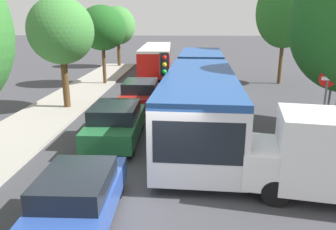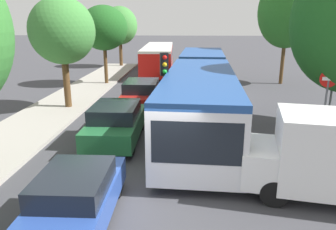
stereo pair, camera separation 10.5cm
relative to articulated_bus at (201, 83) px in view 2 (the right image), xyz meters
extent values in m
plane|color=#3D3D42|center=(-1.61, -8.64, -1.52)|extent=(200.00, 200.00, 0.00)
cube|color=#9E998E|center=(-7.69, 2.49, -1.45)|extent=(3.20, 32.26, 0.14)
cube|color=silver|center=(-0.20, -3.84, -0.16)|extent=(3.17, 10.05, 2.14)
cube|color=black|center=(-0.20, -3.84, 0.22)|extent=(3.17, 9.66, 0.94)
cube|color=#234C93|center=(-0.20, -3.84, 1.01)|extent=(3.17, 10.05, 0.21)
cube|color=silver|center=(0.28, 5.56, -0.16)|extent=(3.01, 6.92, 2.14)
cube|color=black|center=(0.28, 5.56, 0.22)|extent=(3.01, 6.65, 0.94)
cube|color=#234C93|center=(0.28, 5.56, 1.01)|extent=(3.01, 6.92, 0.21)
cylinder|color=black|center=(0.08, 1.64, -0.16)|extent=(2.02, 1.14, 1.97)
cube|color=black|center=(-0.45, -8.75, 0.09)|extent=(2.35, 0.22, 1.15)
cylinder|color=black|center=(0.76, -7.07, -1.00)|extent=(0.37, 1.06, 1.05)
cylinder|color=black|center=(-1.48, -6.95, -1.00)|extent=(0.37, 1.06, 1.05)
cylinder|color=black|center=(1.08, -0.72, -1.00)|extent=(0.37, 1.06, 1.05)
cylinder|color=black|center=(-1.15, -0.61, -1.00)|extent=(0.37, 1.06, 1.05)
cylinder|color=black|center=(1.40, 5.50, -1.00)|extent=(0.37, 1.06, 1.05)
cylinder|color=black|center=(-0.83, 5.62, -1.00)|extent=(0.37, 1.06, 1.05)
cube|color=red|center=(-3.39, 13.62, -0.28)|extent=(2.87, 11.26, 1.94)
cube|color=black|center=(-3.39, 13.62, 0.07)|extent=(2.87, 10.70, 0.82)
cube|color=silver|center=(-3.39, 13.62, 0.79)|extent=(2.87, 11.26, 0.19)
cylinder|color=black|center=(-4.56, 17.27, -1.04)|extent=(0.33, 0.98, 0.97)
cylinder|color=black|center=(-2.48, 17.34, -1.04)|extent=(0.33, 0.98, 0.97)
cylinder|color=black|center=(-4.31, 10.23, -1.04)|extent=(0.33, 0.98, 0.97)
cylinder|color=black|center=(-2.23, 10.30, -1.04)|extent=(0.33, 0.98, 0.97)
cube|color=#284799|center=(-3.24, -9.97, -0.97)|extent=(1.69, 3.89, 0.63)
cube|color=black|center=(-3.24, -10.06, -0.42)|extent=(1.53, 2.05, 0.48)
cylinder|color=black|center=(-3.95, -8.74, -1.23)|extent=(0.21, 0.59, 0.59)
cylinder|color=black|center=(-2.57, -8.72, -1.23)|extent=(0.21, 0.59, 0.59)
cube|color=#236638|center=(-3.47, -4.45, -0.90)|extent=(1.90, 4.38, 0.70)
cube|color=black|center=(-3.47, -4.55, -0.28)|extent=(1.73, 2.30, 0.54)
cylinder|color=black|center=(-4.27, -3.07, -1.19)|extent=(0.24, 0.67, 0.66)
cylinder|color=black|center=(-2.72, -3.05, -1.19)|extent=(0.24, 0.67, 0.66)
cylinder|color=black|center=(-4.23, -5.85, -1.19)|extent=(0.24, 0.67, 0.66)
cylinder|color=black|center=(-2.68, -5.83, -1.19)|extent=(0.24, 0.67, 0.66)
cube|color=#B21E19|center=(-3.16, 0.63, -0.89)|extent=(1.93, 4.43, 0.71)
cube|color=black|center=(-3.16, 0.52, -0.26)|extent=(1.75, 2.33, 0.55)
cylinder|color=black|center=(-3.96, 2.03, -1.19)|extent=(0.24, 0.68, 0.67)
cylinder|color=black|center=(-2.39, 2.05, -1.19)|extent=(0.24, 0.68, 0.67)
cylinder|color=black|center=(-3.92, -0.80, -1.19)|extent=(0.24, 0.68, 0.67)
cylinder|color=black|center=(-2.35, -0.78, -1.19)|extent=(0.24, 0.68, 0.67)
cube|color=white|center=(1.32, -8.05, -0.68)|extent=(1.23, 2.03, 1.00)
cylinder|color=black|center=(1.56, -8.95, -1.16)|extent=(0.75, 0.37, 0.72)
cylinder|color=black|center=(1.86, -7.29, -1.16)|extent=(0.75, 0.37, 0.72)
cylinder|color=#56595E|center=(-1.64, -3.56, 0.18)|extent=(0.12, 0.12, 3.40)
cube|color=black|center=(-1.64, -3.56, 1.43)|extent=(0.36, 0.30, 0.90)
sphere|color=red|center=(-1.61, -3.71, 1.71)|extent=(0.18, 0.18, 0.18)
sphere|color=#EAAD14|center=(-1.61, -3.71, 1.43)|extent=(0.18, 0.18, 0.18)
sphere|color=green|center=(-1.61, -3.71, 1.15)|extent=(0.18, 0.18, 0.18)
cylinder|color=#56595E|center=(4.74, -3.76, -0.32)|extent=(0.08, 0.08, 2.40)
cylinder|color=red|center=(4.74, -3.76, 0.95)|extent=(0.70, 0.03, 0.70)
cube|color=white|center=(4.74, -3.78, 0.95)|extent=(0.50, 0.04, 0.14)
cylinder|color=#56595E|center=(5.79, -1.75, 0.28)|extent=(0.10, 0.10, 3.60)
cube|color=#197A38|center=(5.79, -1.75, 1.44)|extent=(0.19, 1.40, 0.28)
cube|color=#197A38|center=(5.79, -1.75, 1.10)|extent=(0.19, 1.40, 0.28)
cylinder|color=#51381E|center=(-7.12, 0.25, -0.10)|extent=(0.35, 0.35, 2.85)
ellipsoid|color=#3D7F38|center=(-7.12, 0.25, 2.60)|extent=(3.34, 3.34, 3.40)
cylinder|color=#51381E|center=(-6.72, 7.25, -0.06)|extent=(0.26, 0.26, 2.93)
ellipsoid|color=#1E561E|center=(-6.72, 7.25, 2.59)|extent=(3.41, 3.41, 3.17)
ellipsoid|color=#33752D|center=(-7.01, 7.45, 2.12)|extent=(2.05, 2.05, 1.74)
cylinder|color=#51381E|center=(-7.56, 17.13, -0.15)|extent=(0.33, 0.33, 2.74)
ellipsoid|color=#3D7F38|center=(-7.56, 17.13, 2.63)|extent=(3.52, 3.52, 3.76)
ellipsoid|color=#286623|center=(-7.39, 16.82, 2.06)|extent=(2.11, 2.11, 2.07)
cylinder|color=#51381E|center=(6.40, 8.49, 0.13)|extent=(0.27, 0.27, 3.30)
ellipsoid|color=#286623|center=(6.40, 8.49, 3.72)|extent=(4.16, 4.16, 5.19)
ellipsoid|color=#286623|center=(6.82, 8.63, 2.95)|extent=(2.49, 2.49, 2.86)
camera|label=1|loc=(-0.83, -16.61, 3.10)|focal=35.00mm
camera|label=2|loc=(-0.72, -16.60, 3.10)|focal=35.00mm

